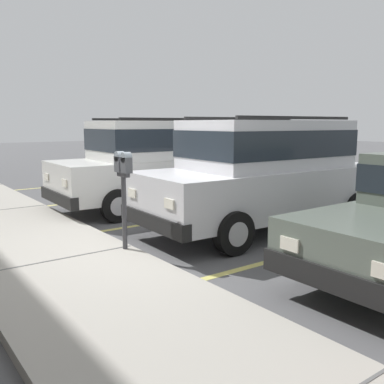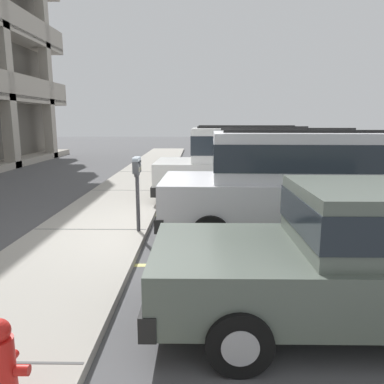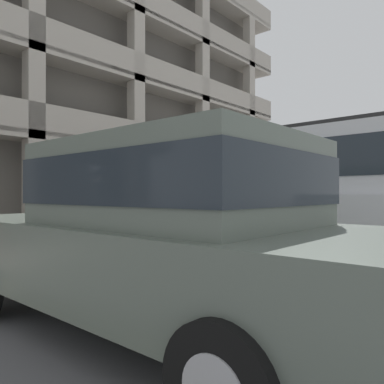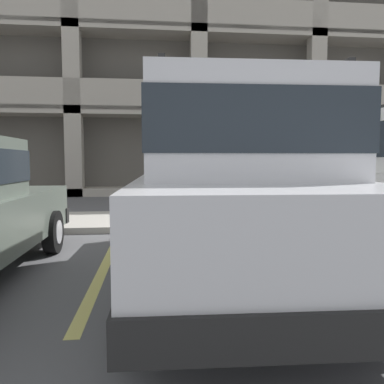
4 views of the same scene
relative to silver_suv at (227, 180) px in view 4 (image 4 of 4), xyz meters
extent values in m
cube|color=#565659|center=(0.10, 2.49, -1.14)|extent=(80.00, 80.00, 0.10)
cube|color=#ADA89E|center=(0.10, 3.79, -1.03)|extent=(40.00, 2.20, 0.12)
cube|color=#606060|center=(0.10, 3.79, -0.97)|extent=(0.03, 2.16, 0.00)
cube|color=#606060|center=(4.10, 3.79, -0.97)|extent=(0.03, 2.16, 0.00)
cube|color=#DBD16B|center=(-1.39, 1.09, -1.08)|extent=(0.12, 4.80, 0.01)
cube|color=#DBD16B|center=(1.59, 1.09, -1.08)|extent=(0.12, 4.80, 0.01)
cube|color=silver|center=(0.00, 0.02, -0.36)|extent=(1.99, 4.76, 0.80)
cube|color=silver|center=(0.00, -0.03, 0.46)|extent=(1.71, 2.96, 0.84)
cube|color=#232B33|center=(0.00, -0.03, 0.48)|extent=(1.73, 2.99, 0.46)
cube|color=black|center=(0.07, 2.33, -0.64)|extent=(1.88, 0.22, 0.24)
cube|color=black|center=(-0.07, -2.29, -0.64)|extent=(1.88, 0.22, 0.24)
cube|color=silver|center=(0.64, 2.36, -0.28)|extent=(0.24, 0.04, 0.14)
cube|color=silver|center=(-0.50, 2.40, -0.28)|extent=(0.24, 0.04, 0.14)
cylinder|color=black|center=(0.95, 1.45, -0.76)|extent=(0.22, 0.67, 0.66)
cylinder|color=#B2B2B7|center=(0.95, 1.45, -0.76)|extent=(0.23, 0.37, 0.36)
cylinder|color=black|center=(-0.86, 1.51, -0.76)|extent=(0.22, 0.67, 0.66)
cylinder|color=#B2B2B7|center=(-0.86, 1.51, -0.76)|extent=(0.23, 0.37, 0.36)
cylinder|color=black|center=(0.86, -1.46, -0.76)|extent=(0.22, 0.67, 0.66)
cylinder|color=#B2B2B7|center=(0.86, -1.46, -0.76)|extent=(0.23, 0.37, 0.36)
cylinder|color=black|center=(-0.95, -1.41, -0.76)|extent=(0.22, 0.67, 0.66)
cylinder|color=#B2B2B7|center=(-0.95, -1.41, -0.76)|extent=(0.23, 0.37, 0.36)
cube|color=black|center=(0.69, -0.05, 0.92)|extent=(0.13, 2.62, 0.05)
cube|color=black|center=(-0.69, -0.01, 0.92)|extent=(0.13, 2.62, 0.05)
cube|color=black|center=(-3.02, 2.15, -0.67)|extent=(1.73, 0.16, 0.24)
cube|color=silver|center=(-2.50, 2.20, -0.43)|extent=(0.24, 0.03, 0.14)
cylinder|color=black|center=(-2.19, 1.36, -0.79)|extent=(0.16, 0.60, 0.60)
cylinder|color=#B2B2B7|center=(-2.19, 1.36, -0.79)|extent=(0.18, 0.33, 0.33)
cube|color=black|center=(3.00, 2.76, -0.64)|extent=(1.88, 0.21, 0.24)
cube|color=silver|center=(3.57, 2.79, -0.28)|extent=(0.24, 0.04, 0.14)
cube|color=silver|center=(2.43, 2.83, -0.28)|extent=(0.24, 0.04, 0.14)
cylinder|color=black|center=(2.08, 1.93, -0.76)|extent=(0.22, 0.67, 0.66)
cylinder|color=#B2B2B7|center=(2.08, 1.93, -0.76)|extent=(0.23, 0.37, 0.36)
cylinder|color=#47474C|center=(0.01, 2.84, -0.44)|extent=(0.07, 0.07, 1.05)
cube|color=#47474C|center=(0.01, 2.84, 0.11)|extent=(0.28, 0.06, 0.06)
cube|color=#515459|center=(-0.09, 2.84, 0.25)|extent=(0.15, 0.11, 0.22)
cylinder|color=#8C99A3|center=(-0.09, 2.84, 0.36)|extent=(0.15, 0.11, 0.15)
cube|color=#B7B293|center=(-0.09, 2.78, 0.22)|extent=(0.08, 0.01, 0.08)
cube|color=#515459|center=(0.11, 2.84, 0.25)|extent=(0.15, 0.11, 0.22)
cylinder|color=#8C99A3|center=(0.11, 2.84, 0.36)|extent=(0.15, 0.11, 0.15)
cube|color=#B7B293|center=(0.11, 2.78, 0.22)|extent=(0.08, 0.01, 0.08)
cube|color=#5C5851|center=(0.94, 15.48, 4.91)|extent=(31.36, 8.80, 12.00)
cube|color=#A8A093|center=(0.94, 14.88, -0.94)|extent=(32.00, 10.00, 0.30)
cube|color=#A8A093|center=(0.94, 14.88, 2.06)|extent=(32.00, 10.00, 0.30)
cube|color=#A8A093|center=(0.94, 9.98, 2.61)|extent=(32.00, 0.20, 1.10)
cube|color=#A8A093|center=(0.94, 14.88, 5.06)|extent=(32.00, 10.00, 0.30)
cube|color=#A8A093|center=(0.94, 9.98, 5.61)|extent=(32.00, 0.20, 1.10)
cube|color=#A8A093|center=(0.94, 14.88, 8.06)|extent=(32.00, 10.00, 0.30)
cube|color=#A8A093|center=(-3.63, 10.13, 4.91)|extent=(0.60, 0.50, 12.00)
cube|color=#A8A093|center=(0.94, 10.13, 4.91)|extent=(0.60, 0.50, 12.00)
cube|color=#A8A093|center=(5.51, 10.13, 4.91)|extent=(0.60, 0.50, 12.00)
camera|label=1|loc=(-5.39, 5.61, 0.83)|focal=40.00mm
camera|label=2|loc=(-6.79, 1.72, 1.12)|focal=35.00mm
camera|label=3|loc=(-5.18, -2.33, 0.05)|focal=35.00mm
camera|label=4|loc=(-0.80, -3.99, 0.20)|focal=35.00mm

